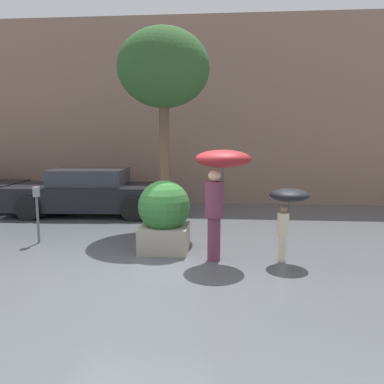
% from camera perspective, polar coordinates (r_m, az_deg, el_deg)
% --- Properties ---
extents(ground_plane, '(40.00, 40.00, 0.00)m').
position_cam_1_polar(ground_plane, '(6.47, -8.71, -11.18)').
color(ground_plane, '#51565B').
extents(building_facade, '(18.00, 0.30, 6.00)m').
position_cam_1_polar(building_facade, '(12.56, -2.08, 12.07)').
color(building_facade, '#8C6B5B').
rests_on(building_facade, ground).
extents(planter_box, '(0.99, 0.99, 1.36)m').
position_cam_1_polar(planter_box, '(7.13, -4.26, -3.58)').
color(planter_box, '#9E9384').
rests_on(planter_box, ground).
extents(person_adult, '(0.96, 0.96, 1.94)m').
position_cam_1_polar(person_adult, '(6.44, 4.37, 2.75)').
color(person_adult, brown).
rests_on(person_adult, ground).
extents(person_child, '(0.68, 0.68, 1.28)m').
position_cam_1_polar(person_child, '(6.61, 14.43, -1.61)').
color(person_child, beige).
rests_on(person_child, ground).
extents(parked_car_near, '(4.55, 2.23, 1.29)m').
position_cam_1_polar(parked_car_near, '(11.03, -15.22, -0.11)').
color(parked_car_near, black).
rests_on(parked_car_near, ground).
extents(street_tree, '(2.09, 2.09, 4.61)m').
position_cam_1_polar(street_tree, '(8.93, -4.35, 18.03)').
color(street_tree, brown).
rests_on(street_tree, ground).
extents(parking_meter, '(0.14, 0.14, 1.17)m').
position_cam_1_polar(parking_meter, '(8.22, -22.58, -1.51)').
color(parking_meter, '#595B60').
rests_on(parking_meter, ground).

